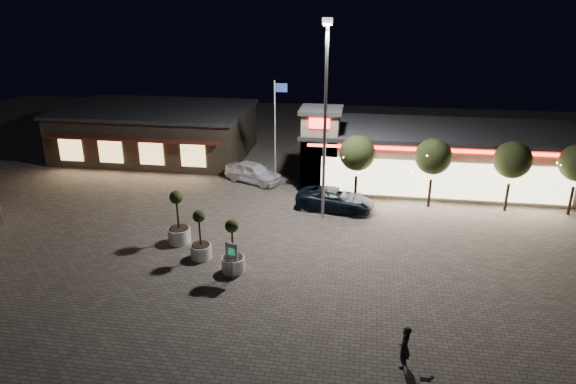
# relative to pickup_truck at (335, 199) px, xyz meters

# --- Properties ---
(ground) EXTENTS (90.00, 90.00, 0.00)m
(ground) POSITION_rel_pickup_truck_xyz_m (-2.70, -9.56, -0.72)
(ground) COLOR #685F54
(ground) RESTS_ON ground
(retail_building) EXTENTS (20.40, 8.40, 6.10)m
(retail_building) POSITION_rel_pickup_truck_xyz_m (6.81, 6.25, 1.49)
(retail_building) COLOR gray
(retail_building) RESTS_ON ground
(restaurant_building) EXTENTS (16.40, 11.00, 4.30)m
(restaurant_building) POSITION_rel_pickup_truck_xyz_m (-16.70, 10.41, 1.43)
(restaurant_building) COLOR #382D23
(restaurant_building) RESTS_ON ground
(floodlight_pole) EXTENTS (0.60, 0.40, 12.38)m
(floodlight_pole) POSITION_rel_pickup_truck_xyz_m (-0.70, -1.56, 6.29)
(floodlight_pole) COLOR gray
(floodlight_pole) RESTS_ON ground
(flagpole) EXTENTS (0.95, 0.10, 8.00)m
(flagpole) POSITION_rel_pickup_truck_xyz_m (-4.60, 3.44, 4.02)
(flagpole) COLOR white
(flagpole) RESTS_ON ground
(string_tree_a) EXTENTS (2.42, 2.42, 4.79)m
(string_tree_a) POSITION_rel_pickup_truck_xyz_m (1.30, 1.44, 2.84)
(string_tree_a) COLOR #332319
(string_tree_a) RESTS_ON ground
(string_tree_b) EXTENTS (2.42, 2.42, 4.79)m
(string_tree_b) POSITION_rel_pickup_truck_xyz_m (6.30, 1.44, 2.84)
(string_tree_b) COLOR #332319
(string_tree_b) RESTS_ON ground
(string_tree_c) EXTENTS (2.42, 2.42, 4.79)m
(string_tree_c) POSITION_rel_pickup_truck_xyz_m (11.30, 1.44, 2.84)
(string_tree_c) COLOR #332319
(string_tree_c) RESTS_ON ground
(pickup_truck) EXTENTS (5.56, 3.28, 1.45)m
(pickup_truck) POSITION_rel_pickup_truck_xyz_m (0.00, 0.00, 0.00)
(pickup_truck) COLOR black
(pickup_truck) RESTS_ON ground
(white_sedan) EXTENTS (5.03, 3.68, 1.59)m
(white_sedan) POSITION_rel_pickup_truck_xyz_m (-6.61, 4.44, 0.07)
(white_sedan) COLOR white
(white_sedan) RESTS_ON ground
(pedestrian) EXTENTS (0.60, 0.75, 1.80)m
(pedestrian) POSITION_rel_pickup_truck_xyz_m (3.69, -15.41, 0.18)
(pedestrian) COLOR black
(pedestrian) RESTS_ON ground
(dog) EXTENTS (0.52, 0.19, 0.28)m
(dog) POSITION_rel_pickup_truck_xyz_m (4.53, -16.27, -0.45)
(dog) COLOR #59514C
(dog) RESTS_ON ground
(planter_left) EXTENTS (1.31, 1.31, 3.23)m
(planter_left) POSITION_rel_pickup_truck_xyz_m (-8.65, -6.40, 0.27)
(planter_left) COLOR white
(planter_left) RESTS_ON ground
(planter_mid) EXTENTS (1.15, 1.15, 2.83)m
(planter_mid) POSITION_rel_pickup_truck_xyz_m (-6.82, -8.03, 0.15)
(planter_mid) COLOR white
(planter_mid) RESTS_ON ground
(planter_right) EXTENTS (1.20, 1.20, 2.95)m
(planter_right) POSITION_rel_pickup_truck_xyz_m (-4.70, -9.20, 0.19)
(planter_right) COLOR white
(planter_right) RESTS_ON ground
(valet_sign) EXTENTS (0.67, 0.23, 2.04)m
(valet_sign) POSITION_rel_pickup_truck_xyz_m (-4.53, -10.03, 0.70)
(valet_sign) COLOR gray
(valet_sign) RESTS_ON ground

